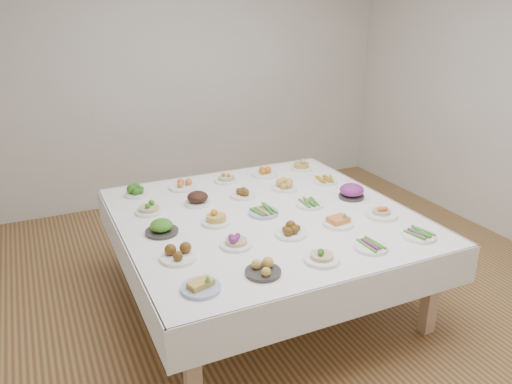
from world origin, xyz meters
name	(u,v)px	position (x,y,z in m)	size (l,w,h in m)	color
room_envelope	(296,69)	(0.00, 0.00, 1.83)	(5.02, 5.02, 2.81)	olive
display_table	(264,222)	(-0.24, 0.01, 0.68)	(2.17, 2.17, 0.75)	white
dish_0	(201,284)	(-1.03, -0.79, 0.79)	(0.23, 0.23, 0.10)	#4C66B2
dish_1	(263,268)	(-0.63, -0.78, 0.79)	(0.22, 0.22, 0.10)	#2F2C29
dish_2	(322,254)	(-0.23, -0.80, 0.80)	(0.22, 0.22, 0.11)	white
dish_3	(371,245)	(0.16, -0.79, 0.78)	(0.23, 0.23, 0.06)	white
dish_4	(419,234)	(0.56, -0.80, 0.78)	(0.24, 0.23, 0.06)	white
dish_5	(178,252)	(-1.04, -0.39, 0.80)	(0.23, 0.23, 0.11)	white
dish_6	(236,238)	(-0.64, -0.38, 0.81)	(0.22, 0.22, 0.13)	white
dish_7	(291,230)	(-0.23, -0.39, 0.79)	(0.22, 0.22, 0.10)	white
dish_8	(338,220)	(0.17, -0.39, 0.79)	(0.22, 0.22, 0.10)	white
dish_9	(382,209)	(0.55, -0.40, 0.80)	(0.24, 0.24, 0.12)	white
dish_10	(161,225)	(-1.04, 0.02, 0.81)	(0.23, 0.23, 0.13)	#2F2C29
dish_11	(216,218)	(-0.63, 0.01, 0.80)	(0.21, 0.21, 0.11)	white
dish_12	(264,211)	(-0.24, 0.01, 0.78)	(0.23, 0.23, 0.06)	#4C66B2
dish_13	(310,203)	(0.16, 0.00, 0.77)	(0.21, 0.21, 0.05)	white
dish_14	(352,190)	(0.57, 0.01, 0.82)	(0.21, 0.21, 0.14)	#2F2C29
dish_15	(149,207)	(-1.03, 0.41, 0.80)	(0.21, 0.21, 0.11)	white
dish_16	(198,197)	(-0.63, 0.42, 0.81)	(0.23, 0.23, 0.13)	white
dish_17	(243,193)	(-0.24, 0.41, 0.78)	(0.21, 0.21, 0.08)	white
dish_18	(285,184)	(0.16, 0.42, 0.80)	(0.22, 0.22, 0.10)	white
dish_19	(325,180)	(0.57, 0.41, 0.77)	(0.21, 0.21, 0.05)	white
dish_20	(138,190)	(-1.03, 0.82, 0.80)	(0.21, 0.21, 0.10)	white
dish_21	(183,184)	(-0.63, 0.81, 0.79)	(0.24, 0.24, 0.10)	white
dish_22	(226,177)	(-0.23, 0.80, 0.80)	(0.21, 0.21, 0.11)	white
dish_23	(265,171)	(0.16, 0.81, 0.79)	(0.24, 0.24, 0.10)	white
dish_24	(301,164)	(0.55, 0.82, 0.81)	(0.21, 0.21, 0.12)	white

